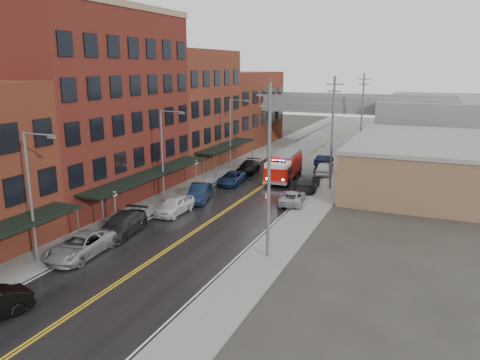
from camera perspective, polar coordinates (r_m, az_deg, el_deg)
The scene contains 33 objects.
ground at distance 25.61m, azimuth -25.72°, elevation -18.38°, with size 220.00×220.00×0.00m, color #2D2B26.
road at distance 48.77m, azimuth 1.32°, elevation -1.74°, with size 11.00×160.00×0.02m, color black.
sidewalk_left at distance 51.78m, azimuth -6.21°, elevation -0.82°, with size 3.00×160.00×0.15m, color slate.
sidewalk_right at distance 46.67m, azimuth 9.69°, elevation -2.57°, with size 3.00×160.00×0.15m, color slate.
curb_left at distance 51.02m, azimuth -4.59°, elevation -1.00°, with size 0.30×160.00×0.15m, color gray.
curb_right at distance 47.05m, azimuth 7.73°, elevation -2.36°, with size 0.30×160.00×0.15m, color gray.
brick_building_b at distance 47.93m, azimuth -16.99°, elevation 8.34°, with size 9.00×20.00×18.00m, color maroon.
brick_building_c at distance 62.47m, azimuth -6.55°, elevation 8.59°, with size 9.00×15.00×15.00m, color #5F2A1C.
brick_building_far at distance 78.27m, azimuth -0.18°, elevation 8.61°, with size 9.00×20.00×12.00m, color brown.
tan_building at distance 54.76m, azimuth 21.15°, elevation 1.73°, with size 14.00×22.00×5.00m, color brown.
right_far_block at distance 84.21m, azimuth 23.42°, elevation 6.48°, with size 18.00×30.00×8.00m, color slate.
awning_1 at distance 45.40m, azimuth -10.80°, elevation 0.72°, with size 2.60×18.00×3.09m.
awning_2 at distance 60.43m, azimuth -1.61°, elevation 4.18°, with size 2.60×13.00×3.09m.
globe_lamp_1 at distance 39.46m, azimuth -15.02°, elevation -2.50°, with size 0.44×0.44×3.12m.
globe_lamp_2 at distance 50.84m, azimuth -5.39°, elevation 1.52°, with size 0.44×0.44×3.12m.
street_lamp_0 at distance 33.15m, azimuth -23.97°, elevation -1.17°, with size 2.64×0.22×9.00m.
street_lamp_1 at distance 45.28m, azimuth -9.23°, elevation 3.59°, with size 2.64×0.22×9.00m.
street_lamp_2 at distance 59.27m, azimuth -1.00°, elevation 6.15°, with size 2.64×0.22×9.00m.
utility_pole_0 at distance 31.16m, azimuth 3.54°, elevation 1.24°, with size 1.80×0.24×12.00m.
utility_pole_1 at distance 50.20m, azimuth 11.20°, elevation 5.79°, with size 1.80×0.24×12.00m.
utility_pole_2 at distance 69.77m, azimuth 14.64°, elevation 7.79°, with size 1.80×0.24×12.00m.
overpass at distance 77.98m, azimuth 10.13°, elevation 8.37°, with size 40.00×10.00×7.50m.
fire_truck at distance 54.90m, azimuth 5.38°, elevation 1.74°, with size 3.86×8.57×3.07m.
parked_car_left_2 at distance 34.88m, azimuth -18.87°, elevation -7.57°, with size 2.64×5.73×1.59m, color gray.
parked_car_left_3 at distance 38.27m, azimuth -14.20°, elevation -5.29°, with size 2.33×5.73×1.66m, color black.
parked_car_left_4 at distance 42.62m, azimuth -7.98°, elevation -3.06°, with size 1.91×4.74×1.61m, color silver.
parked_car_left_5 at distance 46.36m, azimuth -4.98°, elevation -1.56°, with size 1.76×5.03×1.66m, color black.
parked_car_left_6 at distance 52.80m, azimuth -1.03°, elevation 0.24°, with size 2.29×4.96×1.38m, color #132649.
parked_car_left_7 at distance 58.32m, azimuth 1.03°, elevation 1.59°, with size 2.08×5.11×1.48m, color black.
parked_car_right_0 at distance 45.39m, azimuth 6.36°, elevation -2.14°, with size 2.22×4.82×1.34m, color #97989E.
parked_car_right_1 at distance 50.68m, azimuth 8.16°, elevation -0.35°, with size 2.27×5.57×1.62m, color #272729.
parked_car_right_2 at distance 58.16m, azimuth 10.22°, elevation 1.39°, with size 1.89×4.69×1.60m, color silver.
parked_car_right_3 at distance 64.22m, azimuth 10.20°, elevation 2.45°, with size 1.43×4.11×1.35m, color black.
Camera 1 is at (17.23, -13.72, 13.06)m, focal length 35.00 mm.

